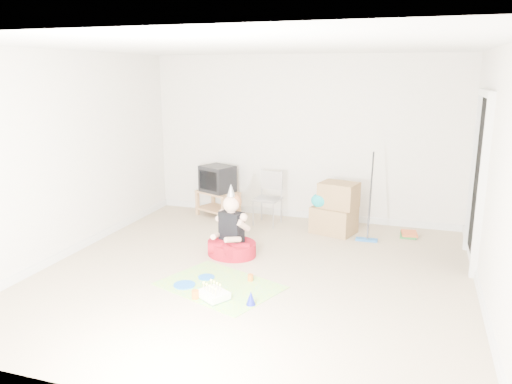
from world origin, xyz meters
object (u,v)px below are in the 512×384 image
(folding_chair, at_px, (267,199))
(seated_woman, at_px, (232,240))
(birthday_cake, at_px, (213,295))
(tv_stand, at_px, (218,201))
(crt_tv, at_px, (218,179))
(cardboard_boxes, at_px, (335,209))

(folding_chair, relative_size, seated_woman, 0.88)
(folding_chair, xyz_separation_m, birthday_cake, (0.23, -2.72, -0.37))
(seated_woman, distance_m, birthday_cake, 1.31)
(tv_stand, xyz_separation_m, folding_chair, (0.91, -0.18, 0.16))
(crt_tv, relative_size, birthday_cake, 1.29)
(cardboard_boxes, distance_m, seated_woman, 1.76)
(tv_stand, relative_size, birthday_cake, 2.05)
(folding_chair, xyz_separation_m, seated_woman, (-0.05, -1.44, -0.20))
(tv_stand, distance_m, birthday_cake, 3.12)
(crt_tv, height_order, birthday_cake, crt_tv)
(cardboard_boxes, bearing_deg, birthday_cake, -107.79)
(birthday_cake, bearing_deg, cardboard_boxes, 72.21)
(folding_chair, distance_m, birthday_cake, 2.75)
(tv_stand, relative_size, cardboard_boxes, 1.03)
(crt_tv, relative_size, cardboard_boxes, 0.65)
(crt_tv, bearing_deg, birthday_cake, -43.67)
(crt_tv, height_order, folding_chair, crt_tv)
(birthday_cake, bearing_deg, seated_woman, 102.30)
(tv_stand, xyz_separation_m, birthday_cake, (1.14, -2.90, -0.21))
(cardboard_boxes, height_order, seated_woman, seated_woman)
(tv_stand, height_order, folding_chair, folding_chair)
(cardboard_boxes, bearing_deg, tv_stand, 172.05)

